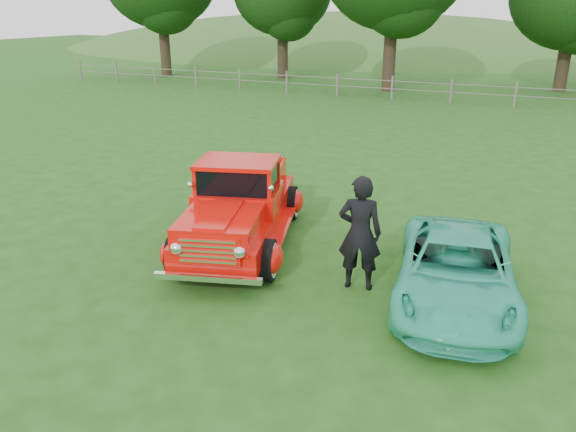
% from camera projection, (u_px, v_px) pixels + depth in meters
% --- Properties ---
extents(ground, '(140.00, 140.00, 0.00)m').
position_uv_depth(ground, '(237.00, 298.00, 9.35)').
color(ground, '#1E4A13').
rests_on(ground, ground).
extents(distant_hills, '(116.00, 60.00, 18.00)m').
position_uv_depth(distant_hills, '(463.00, 92.00, 63.33)').
color(distant_hills, '#366525').
rests_on(distant_hills, ground).
extents(fence_line, '(48.00, 0.12, 1.20)m').
position_uv_depth(fence_line, '(451.00, 91.00, 27.94)').
color(fence_line, '#666156').
rests_on(fence_line, ground).
extents(red_pickup, '(3.20, 5.27, 1.78)m').
position_uv_depth(red_pickup, '(240.00, 207.00, 11.22)').
color(red_pickup, black).
rests_on(red_pickup, ground).
extents(teal_sedan, '(2.45, 4.26, 1.12)m').
position_uv_depth(teal_sedan, '(456.00, 270.00, 9.06)').
color(teal_sedan, '#2FBD96').
rests_on(teal_sedan, ground).
extents(man, '(0.81, 0.62, 2.00)m').
position_uv_depth(man, '(360.00, 233.00, 9.38)').
color(man, black).
rests_on(man, ground).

